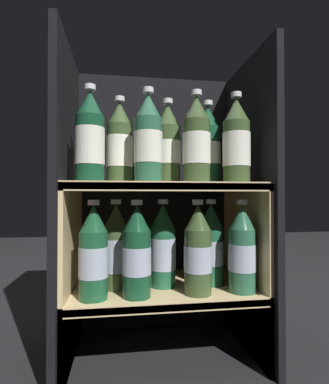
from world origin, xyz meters
TOP-DOWN VIEW (x-y plane):
  - fridge_back_wall at (0.00, 0.36)m, footprint 0.59×0.02m
  - fridge_side_left at (-0.29, 0.18)m, footprint 0.02×0.39m
  - fridge_side_right at (0.29, 0.18)m, footprint 0.02×0.39m
  - shelf_lower at (0.00, 0.17)m, footprint 0.55×0.35m
  - shelf_upper at (0.00, 0.17)m, footprint 0.55×0.35m
  - bottle_upper_front_0 at (-0.21, 0.07)m, footprint 0.08×0.08m
  - bottle_upper_front_1 at (-0.05, 0.07)m, footprint 0.08×0.08m
  - bottle_upper_front_2 at (0.08, 0.07)m, footprint 0.08×0.08m
  - bottle_upper_front_3 at (0.20, 0.07)m, footprint 0.08×0.08m
  - bottle_upper_back_0 at (-0.13, 0.16)m, footprint 0.08×0.08m
  - bottle_upper_back_1 at (0.01, 0.16)m, footprint 0.08×0.08m
  - bottle_upper_back_2 at (0.14, 0.16)m, footprint 0.08×0.08m
  - bottle_lower_front_0 at (-0.20, 0.07)m, footprint 0.08×0.08m
  - bottle_lower_front_1 at (-0.08, 0.07)m, footprint 0.08×0.08m
  - bottle_lower_front_2 at (0.09, 0.07)m, footprint 0.08×0.08m
  - bottle_lower_front_3 at (0.21, 0.07)m, footprint 0.08×0.08m
  - bottle_lower_back_0 at (-0.14, 0.16)m, footprint 0.08×0.08m
  - bottle_lower_back_1 at (0.00, 0.16)m, footprint 0.08×0.08m
  - bottle_lower_back_2 at (0.15, 0.16)m, footprint 0.08×0.08m

SIDE VIEW (x-z plane):
  - shelf_lower at x=0.00m, z-range 0.06..0.28m
  - bottle_lower_back_0 at x=-0.14m, z-range 0.20..0.46m
  - bottle_lower_back_1 at x=0.00m, z-range 0.20..0.46m
  - bottle_lower_front_0 at x=-0.20m, z-range 0.20..0.46m
  - bottle_lower_front_3 at x=0.21m, z-range 0.20..0.46m
  - bottle_lower_back_2 at x=0.15m, z-range 0.20..0.46m
  - bottle_lower_front_1 at x=-0.08m, z-range 0.20..0.46m
  - bottle_lower_front_2 at x=0.09m, z-range 0.20..0.46m
  - shelf_upper at x=0.00m, z-range 0.11..0.63m
  - fridge_back_wall at x=0.00m, z-range 0.00..0.92m
  - fridge_side_left at x=-0.29m, z-range 0.00..0.92m
  - fridge_side_right at x=0.29m, z-range 0.00..0.92m
  - bottle_upper_front_0 at x=-0.21m, z-range 0.50..0.76m
  - bottle_upper_front_3 at x=0.20m, z-range 0.50..0.76m
  - bottle_upper_back_0 at x=-0.13m, z-range 0.50..0.77m
  - bottle_upper_front_2 at x=0.08m, z-range 0.50..0.77m
  - bottle_upper_front_1 at x=-0.05m, z-range 0.50..0.77m
  - bottle_upper_back_1 at x=0.01m, z-range 0.50..0.77m
  - bottle_upper_back_2 at x=0.14m, z-range 0.50..0.77m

